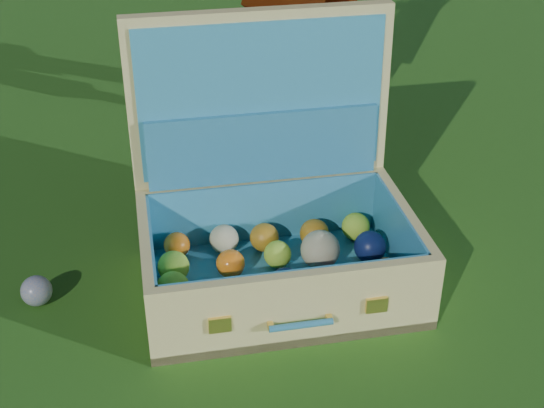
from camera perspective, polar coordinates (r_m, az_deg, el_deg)
The scene contains 3 objects.
ground at distance 2.14m, azimuth 1.97°, elevation -3.27°, with size 60.00×60.00×0.00m, color #215114.
stray_ball at distance 2.00m, azimuth -17.32°, elevation -6.26°, with size 0.08×0.08×0.08m, color #3F64A4.
suitcase at distance 1.94m, azimuth 0.14°, elevation -0.71°, with size 0.69×0.54×0.66m.
Camera 1 is at (-0.42, -1.72, 1.20)m, focal length 50.00 mm.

